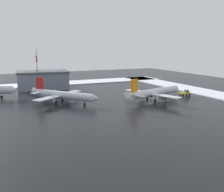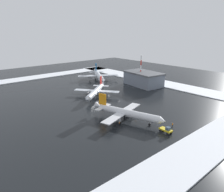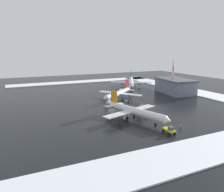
# 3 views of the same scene
# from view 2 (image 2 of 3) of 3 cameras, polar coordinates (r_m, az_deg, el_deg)

# --- Properties ---
(ground_plane) EXTENTS (240.00, 240.00, 0.00)m
(ground_plane) POSITION_cam_2_polar(r_m,az_deg,el_deg) (122.17, -4.02, 0.30)
(ground_plane) COLOR black
(snow_bank_far) EXTENTS (152.00, 16.00, 0.40)m
(snow_bank_far) POSITION_cam_2_polar(r_m,az_deg,el_deg) (156.36, 10.74, 3.84)
(snow_bank_far) COLOR white
(snow_bank_far) RESTS_ON ground_plane
(snow_bank_left) EXTENTS (14.00, 116.00, 0.40)m
(snow_bank_left) POSITION_cam_2_polar(r_m,az_deg,el_deg) (82.89, 25.78, -9.67)
(snow_bank_left) COLOR white
(snow_bank_left) RESTS_ON ground_plane
(snow_bank_right) EXTENTS (14.00, 116.00, 0.40)m
(snow_bank_right) POSITION_cam_2_polar(r_m,az_deg,el_deg) (178.69, -17.21, 5.01)
(snow_bank_right) COLOR white
(snow_bank_right) RESTS_ON ground_plane
(airplane_parked_starboard) EXTENTS (30.64, 25.80, 9.30)m
(airplane_parked_starboard) POSITION_cam_2_polar(r_m,az_deg,el_deg) (87.59, 3.82, -4.44)
(airplane_parked_starboard) COLOR silver
(airplane_parked_starboard) RESTS_ON ground_plane
(airplane_foreground_jet) EXTENTS (32.03, 27.36, 10.42)m
(airplane_foreground_jet) POSITION_cam_2_polar(r_m,az_deg,el_deg) (156.29, -3.50, 5.32)
(airplane_foreground_jet) COLOR silver
(airplane_foreground_jet) RESTS_ON ground_plane
(airplane_parked_portside) EXTENTS (22.55, 25.68, 8.98)m
(airplane_parked_portside) POSITION_cam_2_polar(r_m,az_deg,el_deg) (118.33, -4.27, 1.24)
(airplane_parked_portside) COLOR silver
(airplane_parked_portside) RESTS_ON ground_plane
(pushback_tug) EXTENTS (4.70, 2.50, 2.50)m
(pushback_tug) POSITION_cam_2_polar(r_m,az_deg,el_deg) (79.92, 14.02, -8.52)
(pushback_tug) COLOR gold
(pushback_tug) RESTS_ON ground_plane
(ground_crew_by_nose_gear) EXTENTS (0.36, 0.36, 1.71)m
(ground_crew_by_nose_gear) POSITION_cam_2_polar(r_m,az_deg,el_deg) (83.82, 1.93, -6.99)
(ground_crew_by_nose_gear) COLOR black
(ground_crew_by_nose_gear) RESTS_ON ground_plane
(ground_crew_near_tug) EXTENTS (0.36, 0.36, 1.71)m
(ground_crew_near_tug) POSITION_cam_2_polar(r_m,az_deg,el_deg) (90.46, 6.22, -5.22)
(ground_crew_near_tug) COLOR black
(ground_crew_near_tug) RESTS_ON ground_plane
(ground_crew_mid_apron) EXTENTS (0.36, 0.36, 1.71)m
(ground_crew_mid_apron) POSITION_cam_2_polar(r_m,az_deg,el_deg) (85.22, 15.51, -7.22)
(ground_crew_mid_apron) COLOR black
(ground_crew_mid_apron) RESTS_ON ground_plane
(antenna_mast) EXTENTS (0.70, 0.70, 19.40)m
(antenna_mast) POSITION_cam_2_polar(r_m,az_deg,el_deg) (143.94, 7.52, 6.73)
(antenna_mast) COLOR red
(antenna_mast) RESTS_ON ground_plane
(cargo_hangar) EXTENTS (26.51, 17.69, 8.80)m
(cargo_hangar) POSITION_cam_2_polar(r_m,az_deg,el_deg) (143.40, 8.18, 4.52)
(cargo_hangar) COLOR slate
(cargo_hangar) RESTS_ON ground_plane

